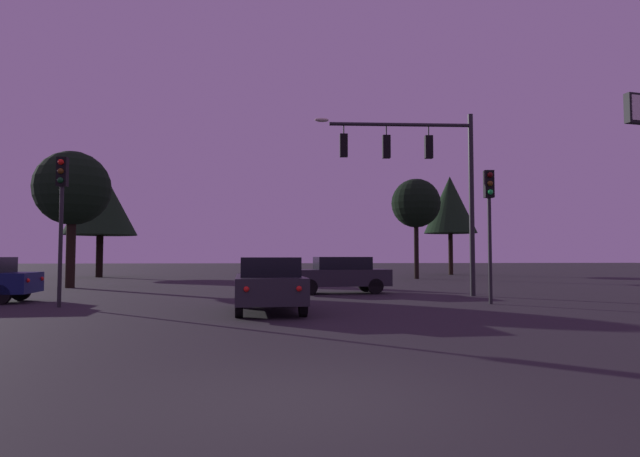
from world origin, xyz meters
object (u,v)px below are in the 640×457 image
Objects in this scene: tree_behind_sign at (72,189)px; tree_right_cluster at (450,205)px; traffic_light_corner_left at (61,201)px; car_crossing_left at (340,274)px; tree_left_far at (416,204)px; traffic_light_corner_right at (489,209)px; traffic_signal_mast_arm at (423,167)px; tree_center_horizon at (101,202)px; car_nearside_lane at (269,283)px.

tree_right_cluster is (24.90, 15.76, 0.99)m from tree_behind_sign.
traffic_light_corner_left is 10.87m from car_crossing_left.
traffic_light_corner_left is 33.77m from tree_right_cluster.
tree_left_far is (7.13, 13.23, 4.37)m from car_crossing_left.
traffic_light_corner_right is (13.53, -0.27, -0.15)m from traffic_light_corner_left.
tree_behind_sign is (-12.64, 5.04, 4.08)m from car_crossing_left.
traffic_signal_mast_arm is 12.88m from traffic_light_corner_left.
tree_left_far reaches higher than traffic_light_corner_left.
car_crossing_left is 24.21m from tree_center_horizon.
traffic_signal_mast_arm reaches higher than car_nearside_lane.
traffic_signal_mast_arm is 0.87× the size of tree_right_cluster.
tree_center_horizon is (-19.54, 23.45, 2.48)m from traffic_light_corner_right.
tree_right_cluster is (5.13, 7.57, 0.70)m from tree_left_far.
traffic_light_corner_left is at bearing 178.87° from traffic_light_corner_right.
tree_behind_sign is 21.40m from tree_left_far.
traffic_signal_mast_arm is at bearing -105.13° from tree_left_far.
traffic_light_corner_right is 7.17m from car_crossing_left.
tree_right_cluster reaches higher than tree_center_horizon.
traffic_light_corner_left is 0.67× the size of tree_left_far.
traffic_signal_mast_arm is 1.56× the size of traffic_light_corner_left.
tree_left_far is at bearing 81.11° from traffic_light_corner_right.
tree_behind_sign is (-3.33, 10.10, 1.62)m from traffic_light_corner_left.
car_nearside_lane is 28.43m from tree_center_horizon.
car_crossing_left is at bearing -49.80° from tree_center_horizon.
traffic_signal_mast_arm is at bearing -47.43° from tree_center_horizon.
tree_right_cluster reaches higher than tree_behind_sign.
traffic_light_corner_right reaches higher than car_nearside_lane.
tree_behind_sign is 0.81× the size of tree_right_cluster.
tree_center_horizon reaches higher than tree_behind_sign.
traffic_light_corner_left is (-12.35, -3.19, -1.82)m from traffic_signal_mast_arm.
traffic_light_corner_right is 7.72m from car_nearside_lane.
tree_center_horizon is at bearing 130.20° from car_crossing_left.
traffic_signal_mast_arm is 27.16m from tree_center_horizon.
tree_right_cluster reaches higher than tree_left_far.
traffic_signal_mast_arm is at bearing 14.48° from traffic_light_corner_left.
tree_right_cluster reaches higher than car_nearside_lane.
traffic_signal_mast_arm is 1.66× the size of car_crossing_left.
traffic_light_corner_right is 30.63m from tree_center_horizon.
car_crossing_left is at bearing -21.74° from tree_behind_sign.
traffic_light_corner_right is 0.54× the size of tree_center_horizon.
tree_left_far is at bearing 22.50° from tree_behind_sign.
car_crossing_left is (9.31, 5.06, -2.45)m from traffic_light_corner_left.
car_nearside_lane is at bearing -166.75° from traffic_light_corner_right.
tree_right_cluster is at bearing 59.48° from car_crossing_left.
tree_behind_sign is at bearing 158.26° from car_crossing_left.
tree_behind_sign is (-9.69, 12.05, 4.08)m from car_nearside_lane.
traffic_signal_mast_arm is 0.89× the size of tree_center_horizon.
tree_center_horizon reaches higher than traffic_light_corner_right.
tree_behind_sign is at bearing 148.42° from traffic_light_corner_right.
traffic_light_corner_left is 24.66m from tree_left_far.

